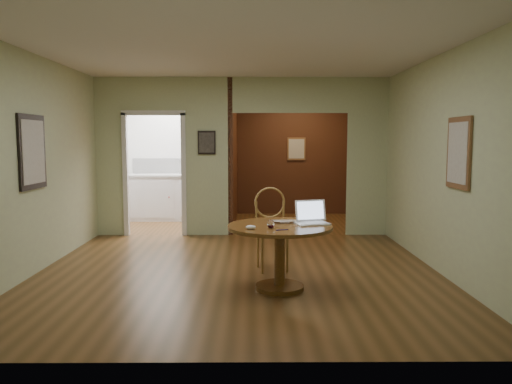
{
  "coord_description": "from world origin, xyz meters",
  "views": [
    {
      "loc": [
        0.18,
        -6.05,
        1.64
      ],
      "look_at": [
        0.22,
        -0.2,
        1.03
      ],
      "focal_mm": 35.0,
      "sensor_mm": 36.0,
      "label": 1
    }
  ],
  "objects_px": {
    "chair": "(271,224)",
    "closed_laptop": "(284,222)",
    "dining_table": "(280,242)",
    "open_laptop": "(311,217)"
  },
  "relations": [
    {
      "from": "chair",
      "to": "closed_laptop",
      "type": "height_order",
      "value": "chair"
    },
    {
      "from": "dining_table",
      "to": "open_laptop",
      "type": "xyz_separation_m",
      "value": [
        0.36,
        0.13,
        0.25
      ]
    },
    {
      "from": "open_laptop",
      "to": "closed_laptop",
      "type": "distance_m",
      "value": 0.31
    },
    {
      "from": "dining_table",
      "to": "closed_laptop",
      "type": "xyz_separation_m",
      "value": [
        0.05,
        0.12,
        0.2
      ]
    },
    {
      "from": "chair",
      "to": "open_laptop",
      "type": "height_order",
      "value": "chair"
    },
    {
      "from": "closed_laptop",
      "to": "open_laptop",
      "type": "bearing_deg",
      "value": 0.11
    },
    {
      "from": "chair",
      "to": "open_laptop",
      "type": "bearing_deg",
      "value": -70.54
    },
    {
      "from": "open_laptop",
      "to": "dining_table",
      "type": "bearing_deg",
      "value": -176.43
    },
    {
      "from": "dining_table",
      "to": "closed_laptop",
      "type": "height_order",
      "value": "closed_laptop"
    },
    {
      "from": "open_laptop",
      "to": "chair",
      "type": "bearing_deg",
      "value": 102.7
    }
  ]
}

